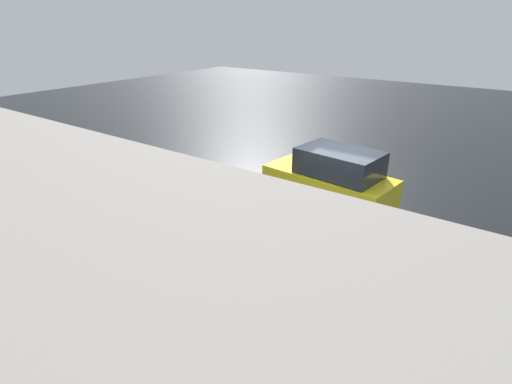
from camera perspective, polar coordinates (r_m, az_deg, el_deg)
The scene contains 8 objects.
ground_plane at distance 12.47m, azimuth 10.86°, elevation -3.37°, with size 60.00×60.00×0.00m, color black.
kerb_strip at distance 9.32m, azimuth -0.69°, elevation -12.85°, with size 24.00×3.20×0.04m, color slate.
moving_hatchback at distance 12.30m, azimuth 10.69°, elevation 1.51°, with size 4.06×2.12×2.06m.
fire_hydrant at distance 11.77m, azimuth -9.46°, elevation -2.77°, with size 0.42×0.31×0.80m.
pedestrian at distance 11.82m, azimuth -13.01°, elevation -1.44°, with size 0.40×0.49×1.22m.
metal_railing at distance 7.60m, azimuth -0.33°, elevation -15.90°, with size 7.47×0.04×1.05m.
sign_post at distance 11.28m, azimuth -18.15°, elevation 1.69°, with size 0.07×0.44×2.40m.
puddle_patch at distance 13.46m, azimuth 7.52°, elevation -1.04°, with size 3.86×3.86×0.01m, color black.
Camera 1 is at (-4.47, 10.23, 5.54)m, focal length 28.00 mm.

